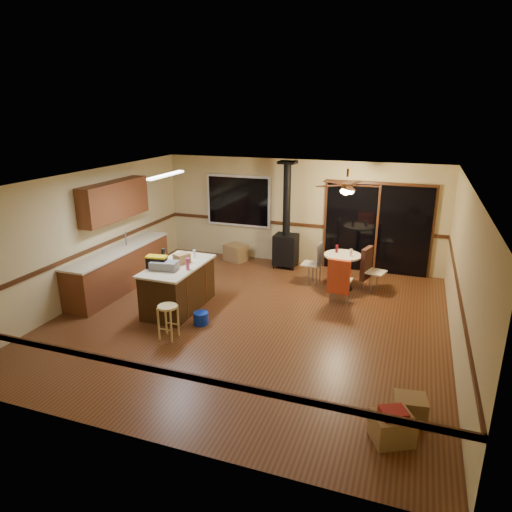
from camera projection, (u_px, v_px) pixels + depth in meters
The scene contains 35 objects.
floor at pixel (251, 319), 8.55m from camera, with size 7.00×7.00×0.00m, color #572F18.
ceiling at pixel (250, 180), 7.74m from camera, with size 7.00×7.00×0.00m, color silver.
wall_back at pixel (299, 213), 11.28m from camera, with size 7.00×7.00×0.00m, color #C8B67E.
wall_front at pixel (140, 344), 5.01m from camera, with size 7.00×7.00×0.00m, color #C8B67E.
wall_left at pixel (89, 235), 9.26m from camera, with size 7.00×7.00×0.00m, color #C8B67E.
wall_right at pixel (463, 276), 7.03m from camera, with size 7.00×7.00×0.00m, color #C8B67E.
chair_rail at pixel (250, 269), 8.24m from camera, with size 7.00×7.00×0.08m, color #402110, non-canonical shape.
window at pixel (238, 201), 11.68m from camera, with size 1.72×0.10×1.32m, color black.
sliding_door at pixel (377, 229), 10.71m from camera, with size 2.52×0.10×2.10m, color black.
lower_cabinets at pixel (120, 270), 9.88m from camera, with size 0.60×3.00×0.86m, color brown.
countertop at pixel (118, 250), 9.74m from camera, with size 0.64×3.04×0.04m, color beige.
upper_cabinets at pixel (114, 201), 9.64m from camera, with size 0.35×2.00×0.80m, color brown.
kitchen_island at pixel (178, 286), 8.88m from camera, with size 0.88×1.68×0.90m.
wood_stove at pixel (286, 239), 11.12m from camera, with size 0.55×0.50×2.52m.
ceiling_fan at pixel (347, 188), 9.32m from camera, with size 0.24×0.24×0.55m.
fluorescent_strip at pixel (166, 175), 8.60m from camera, with size 0.10×1.20×0.04m, color white.
toolbox_grey at pixel (164, 265), 8.47m from camera, with size 0.50×0.28×0.16m, color slate.
toolbox_black at pixel (157, 263), 8.56m from camera, with size 0.37×0.19×0.20m, color black.
toolbox_yellow_lid at pixel (156, 257), 8.52m from camera, with size 0.39×0.20×0.03m, color gold.
box_on_island at pixel (182, 258), 8.82m from camera, with size 0.21×0.29×0.19m, color olive.
bottle_dark at pixel (163, 256), 8.85m from camera, with size 0.08×0.08×0.28m, color black.
bottle_pink at pixel (188, 264), 8.45m from camera, with size 0.07×0.07×0.22m, color #D84C8C.
bottle_white at pixel (194, 254), 9.14m from camera, with size 0.05×0.05×0.16m, color white.
bar_stool at pixel (168, 322), 7.74m from camera, with size 0.33×0.33×0.61m, color tan.
blue_bucket at pixel (201, 318), 8.31m from camera, with size 0.27×0.27×0.23m, color #0C2CB1.
dining_table at pixel (342, 266), 9.84m from camera, with size 0.79×0.79×0.78m.
glass_red at pixel (337, 249), 9.87m from camera, with size 0.06×0.06×0.17m, color #590C14.
glass_cream at pixel (351, 253), 9.63m from camera, with size 0.06×0.06×0.15m, color beige.
chair_left at pixel (316, 259), 10.09m from camera, with size 0.42×0.42×0.51m.
chair_near at pixel (339, 277), 9.00m from camera, with size 0.46×0.50×0.70m.
chair_right at pixel (368, 264), 9.74m from camera, with size 0.55×0.53×0.70m.
box_under_window at pixel (236, 253), 11.75m from camera, with size 0.53×0.43×0.43m, color olive.
box_corner_a at pixel (392, 428), 5.37m from camera, with size 0.46×0.38×0.35m, color olive.
box_corner_b at pixel (410, 408), 5.75m from camera, with size 0.39×0.34×0.32m, color olive.
box_small_red at pixel (394, 413), 5.31m from camera, with size 0.29×0.24×0.08m, color maroon.
Camera 1 is at (2.70, -7.28, 3.76)m, focal length 32.00 mm.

